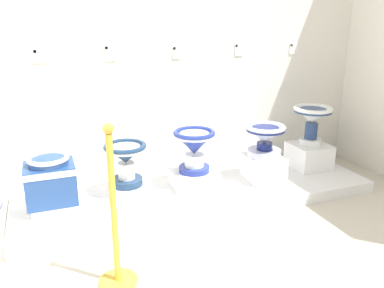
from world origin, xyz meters
name	(u,v)px	position (x,y,z in m)	size (l,w,h in m)	color
wall_back	(177,19)	(2.01, 2.66, 1.58)	(4.21, 0.06, 3.17)	silver
display_platform	(198,193)	(2.01, 2.11, 0.05)	(3.22, 0.98, 0.11)	white
plinth_block_slender_white	(53,205)	(0.74, 2.13, 0.14)	(0.34, 0.29, 0.07)	white
antique_toilet_slender_white	(50,178)	(0.74, 2.13, 0.38)	(0.39, 0.33, 0.39)	navy
plinth_block_broad_patterned	(127,189)	(1.37, 2.20, 0.15)	(0.30, 0.33, 0.09)	white
antique_toilet_broad_patterned	(126,157)	(1.37, 2.20, 0.45)	(0.37, 0.37, 0.38)	navy
plinth_block_squat_floral	(194,179)	(1.98, 2.15, 0.18)	(0.40, 0.34, 0.15)	white
antique_toilet_squat_floral	(194,145)	(1.98, 2.15, 0.51)	(0.38, 0.38, 0.39)	navy
plinth_block_leftmost	(263,168)	(2.66, 2.07, 0.22)	(0.32, 0.36, 0.23)	white
antique_toilet_leftmost	(265,137)	(2.66, 2.07, 0.54)	(0.37, 0.37, 0.31)	silver
plinth_block_central_ornate	(309,156)	(3.27, 2.19, 0.23)	(0.37, 0.37, 0.25)	white
antique_toilet_central_ornate	(312,117)	(3.27, 2.19, 0.64)	(0.39, 0.39, 0.39)	white
info_placard_first	(41,55)	(0.78, 2.62, 1.29)	(0.13, 0.01, 0.12)	white
info_placard_second	(110,53)	(1.36, 2.62, 1.30)	(0.09, 0.01, 0.14)	white
info_placard_third	(177,52)	(1.99, 2.62, 1.29)	(0.09, 0.01, 0.12)	white
info_placard_fourth	(239,49)	(2.65, 2.62, 1.30)	(0.09, 0.01, 0.12)	white
info_placard_fifth	(294,48)	(3.29, 2.62, 1.29)	(0.10, 0.01, 0.11)	white
stanchion_post_near_left	(115,237)	(1.08, 1.15, 0.33)	(0.24, 0.24, 1.04)	gold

